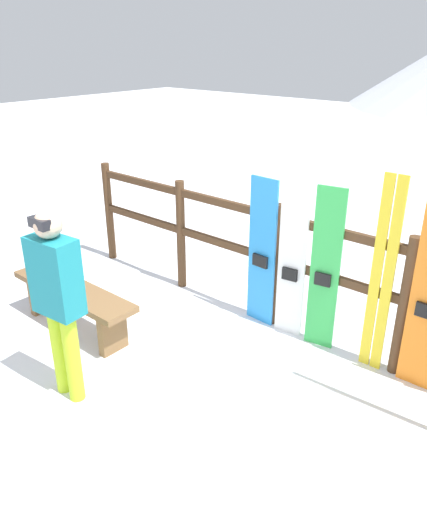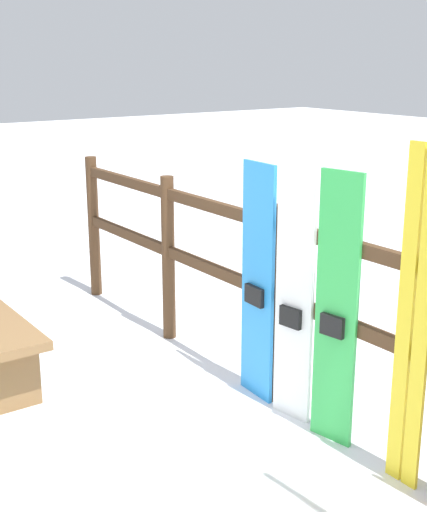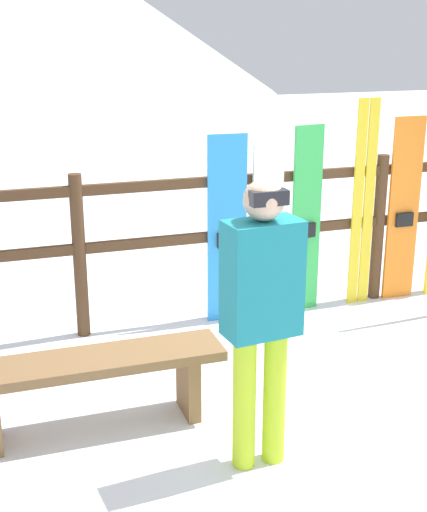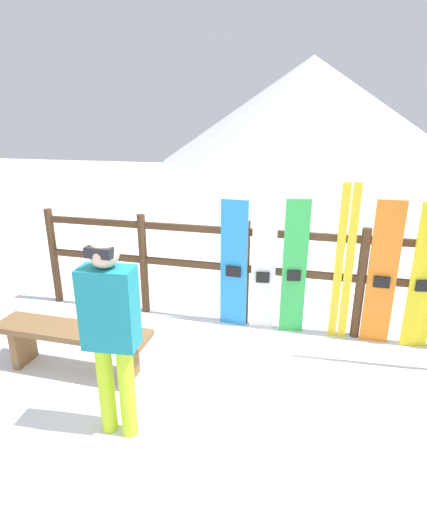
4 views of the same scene
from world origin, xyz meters
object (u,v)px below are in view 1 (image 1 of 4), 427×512
Objects in this scene: bench at (74,298)px; ski_pair_yellow at (382,277)px; snowboard_green at (325,271)px; person_teal at (57,294)px; snowboard_blue at (262,253)px; snowboard_white at (292,267)px.

ski_pair_yellow reaches higher than bench.
snowboard_green reaches higher than bench.
ski_pair_yellow is at bearing 28.07° from bench.
snowboard_blue is (0.50, 1.97, -0.18)m from person_teal.
snowboard_blue is 1.22m from ski_pair_yellow.
person_teal is (0.80, -0.63, 0.58)m from bench.
person_teal is at bearing -131.07° from ski_pair_yellow.
snowboard_white is (0.35, -0.00, -0.04)m from snowboard_blue.
snowboard_green is (1.19, 1.97, -0.16)m from person_teal.
snowboard_white is at bearing -0.01° from snowboard_blue.
snowboard_white is (0.85, 1.97, -0.22)m from person_teal.
bench is 2.15m from snowboard_white.
person_teal is 0.91× the size of ski_pair_yellow.
person_teal is 2.31m from snowboard_green.
bench is 2.89m from ski_pair_yellow.
bench is at bearing -146.13° from snowboard_green.
snowboard_white is 0.82× the size of ski_pair_yellow.
snowboard_blue is 0.97× the size of snowboard_green.
ski_pair_yellow reaches higher than person_teal.
snowboard_blue is at bearing -180.00° from snowboard_green.
snowboard_green is at bearing 58.71° from person_teal.
snowboard_white is 0.35m from snowboard_green.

